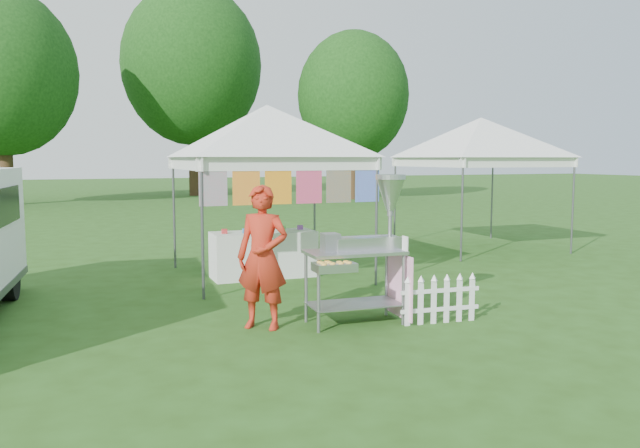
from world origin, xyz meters
name	(u,v)px	position (x,y,z in m)	size (l,w,h in m)	color
ground	(348,325)	(0.00, 0.00, 0.00)	(120.00, 120.00, 0.00)	#274915
canopy_main	(267,105)	(0.00, 3.49, 2.99)	(4.24, 4.24, 3.45)	#59595E
canopy_right	(481,118)	(5.50, 5.00, 2.99)	(4.24, 4.24, 3.45)	#59595E
tree_left	(2,72)	(-6.00, 24.00, 5.83)	(6.40, 6.40, 9.53)	#382514
tree_mid	(192,65)	(3.00, 28.00, 7.14)	(7.60, 7.60, 11.52)	#382514
tree_right	(353,96)	(10.00, 22.00, 5.18)	(5.60, 5.60, 8.42)	#382514
donut_cart	(370,236)	(0.29, 0.01, 1.10)	(1.39, 0.88, 1.87)	gray
vendor	(263,257)	(-1.04, 0.24, 0.88)	(0.64, 0.42, 1.76)	red
picket_fence	(440,301)	(1.11, -0.36, 0.29)	(1.08, 0.12, 0.56)	white
display_table	(264,254)	(-0.10, 3.43, 0.40)	(1.80, 0.70, 0.81)	white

